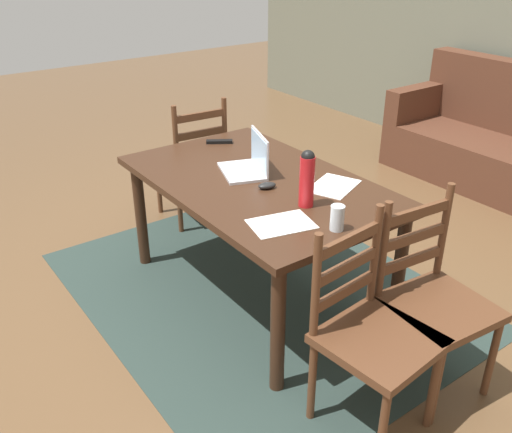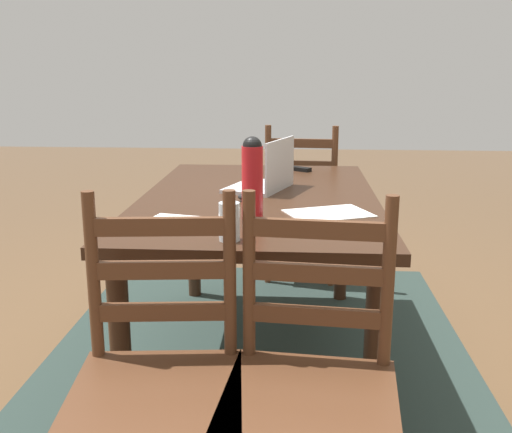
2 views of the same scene
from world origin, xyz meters
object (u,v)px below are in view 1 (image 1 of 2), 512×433
(chair_right_near, at_px, (371,334))
(laptop, at_px, (250,163))
(dining_table, at_px, (258,194))
(chair_right_far, at_px, (433,301))
(couch, at_px, (499,143))
(computer_mouse, at_px, (267,185))
(water_bottle, at_px, (307,177))
(tv_remote, at_px, (219,142))
(chair_left_far, at_px, (193,162))
(drinking_glass, at_px, (337,218))

(chair_right_near, height_order, laptop, laptop)
(dining_table, height_order, chair_right_far, chair_right_far)
(chair_right_near, xyz_separation_m, couch, (-1.24, 2.88, -0.11))
(laptop, bearing_deg, chair_right_far, 8.18)
(chair_right_far, xyz_separation_m, computer_mouse, (-0.96, -0.23, 0.30))
(water_bottle, relative_size, tv_remote, 1.74)
(chair_left_far, bearing_deg, tv_remote, -5.23)
(tv_remote, bearing_deg, chair_right_near, -158.09)
(chair_left_far, relative_size, drinking_glass, 7.80)
(couch, relative_size, laptop, 4.79)
(dining_table, xyz_separation_m, chair_left_far, (-1.09, 0.19, -0.19))
(chair_left_far, bearing_deg, computer_mouse, -10.57)
(couch, distance_m, water_bottle, 2.79)
(dining_table, bearing_deg, chair_right_near, -10.49)
(laptop, bearing_deg, tv_remote, 166.38)
(dining_table, relative_size, chair_left_far, 1.68)
(dining_table, height_order, chair_right_near, chair_right_near)
(dining_table, distance_m, chair_right_far, 1.12)
(chair_left_far, relative_size, computer_mouse, 9.50)
(couch, xyz_separation_m, laptop, (0.03, -2.65, 0.45))
(chair_right_near, distance_m, tv_remote, 1.78)
(couch, relative_size, tv_remote, 10.59)
(water_bottle, bearing_deg, chair_right_far, 16.42)
(chair_left_far, height_order, couch, couch)
(dining_table, distance_m, couch, 2.70)
(chair_right_far, xyz_separation_m, tv_remote, (-1.72, -0.05, 0.29))
(chair_right_far, xyz_separation_m, drinking_glass, (-0.40, -0.25, 0.34))
(dining_table, bearing_deg, couch, 93.24)
(computer_mouse, bearing_deg, drinking_glass, 11.47)
(water_bottle, bearing_deg, computer_mouse, -173.48)
(chair_left_far, distance_m, computer_mouse, 1.26)
(drinking_glass, relative_size, computer_mouse, 1.22)
(chair_right_near, xyz_separation_m, computer_mouse, (-0.96, 0.17, 0.30))
(chair_right_near, bearing_deg, chair_right_far, 90.00)
(dining_table, xyz_separation_m, drinking_glass, (0.69, -0.05, 0.15))
(drinking_glass, bearing_deg, dining_table, 175.67)
(laptop, distance_m, water_bottle, 0.54)
(dining_table, xyz_separation_m, couch, (-0.15, 2.68, -0.30))
(dining_table, distance_m, chair_right_near, 1.12)
(drinking_glass, bearing_deg, chair_left_far, 172.10)
(couch, height_order, water_bottle, water_bottle)
(water_bottle, height_order, computer_mouse, water_bottle)
(couch, distance_m, tv_remote, 2.60)
(chair_right_near, height_order, couch, couch)
(water_bottle, relative_size, computer_mouse, 2.96)
(chair_right_far, distance_m, water_bottle, 0.83)
(couch, bearing_deg, chair_right_far, -63.45)
(chair_left_far, height_order, chair_right_far, same)
(drinking_glass, bearing_deg, couch, 107.07)
(computer_mouse, height_order, tv_remote, computer_mouse)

